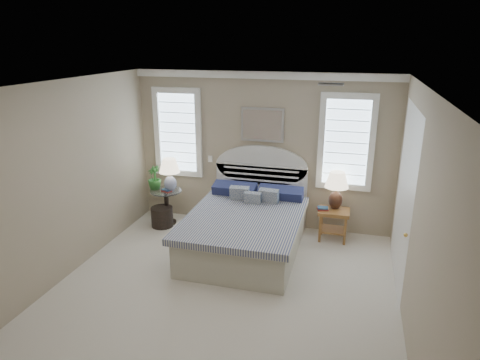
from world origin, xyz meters
name	(u,v)px	position (x,y,z in m)	size (l,w,h in m)	color
floor	(219,299)	(0.00, 0.00, 0.00)	(4.50, 5.00, 0.01)	#BFB5A3
ceiling	(215,87)	(0.00, 0.00, 2.70)	(4.50, 5.00, 0.01)	white
wall_back	(262,151)	(0.00, 2.50, 1.35)	(4.50, 0.02, 2.70)	tan
wall_left	(56,185)	(-2.25, 0.00, 1.35)	(0.02, 5.00, 2.70)	tan
wall_right	(418,221)	(2.25, 0.00, 1.35)	(0.02, 5.00, 2.70)	tan
crown_molding	(263,75)	(0.00, 2.46, 2.64)	(4.50, 0.08, 0.12)	white
hvac_vent	(331,84)	(1.20, 0.80, 2.68)	(0.30, 0.20, 0.02)	#B2B2B2
switch_plate	(210,159)	(-0.95, 2.48, 1.15)	(0.08, 0.01, 0.12)	white
window_left	(178,132)	(-1.55, 2.48, 1.60)	(0.90, 0.06, 1.60)	#C9E7FF
window_right	(346,142)	(1.40, 2.48, 1.60)	(0.90, 0.06, 1.60)	#C9E7FF
painting	(262,125)	(0.00, 2.46, 1.82)	(0.74, 0.04, 0.58)	silver
closet_door	(404,197)	(2.23, 1.20, 1.20)	(0.02, 1.80, 2.40)	white
bed	(247,226)	(0.00, 1.46, 0.39)	(1.72, 2.28, 1.47)	beige
side_table_left	(167,203)	(-1.65, 2.05, 0.39)	(0.56, 0.56, 0.63)	black
nightstand_right	(334,218)	(1.30, 2.15, 0.39)	(0.50, 0.40, 0.53)	#986131
floor_pot	(162,217)	(-1.68, 1.90, 0.18)	(0.39, 0.39, 0.35)	black
lamp_left	(170,171)	(-1.56, 2.06, 0.99)	(0.46, 0.46, 0.60)	silver
lamp_right	(337,186)	(1.31, 2.25, 0.91)	(0.51, 0.51, 0.63)	black
potted_plant	(154,178)	(-1.87, 2.07, 0.84)	(0.24, 0.24, 0.43)	#30762F
books_left	(167,190)	(-1.61, 2.00, 0.65)	(0.19, 0.16, 0.05)	maroon
books_right	(323,208)	(1.12, 2.11, 0.55)	(0.20, 0.16, 0.05)	maroon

